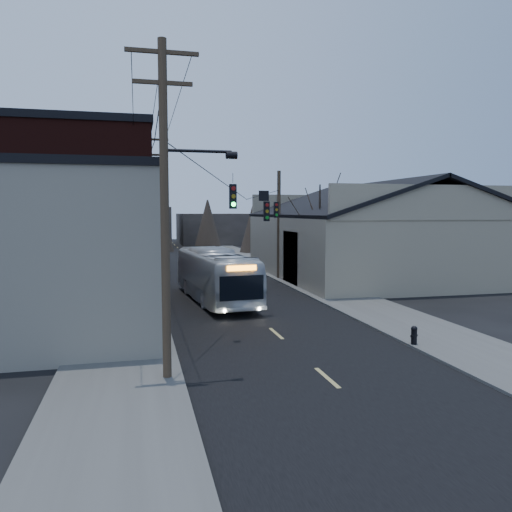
# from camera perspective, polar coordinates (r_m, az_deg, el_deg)

# --- Properties ---
(ground) EXTENTS (160.00, 160.00, 0.00)m
(ground) POSITION_cam_1_polar(r_m,az_deg,el_deg) (14.90, 11.06, -15.97)
(ground) COLOR black
(ground) RESTS_ON ground
(road_surface) EXTENTS (9.00, 110.00, 0.02)m
(road_surface) POSITION_cam_1_polar(r_m,az_deg,el_deg) (43.36, -5.62, -1.98)
(road_surface) COLOR black
(road_surface) RESTS_ON ground
(sidewalk_left) EXTENTS (4.00, 110.00, 0.12)m
(sidewalk_left) POSITION_cam_1_polar(r_m,az_deg,el_deg) (42.96, -14.24, -2.12)
(sidewalk_left) COLOR #474744
(sidewalk_left) RESTS_ON ground
(sidewalk_right) EXTENTS (4.00, 110.00, 0.12)m
(sidewalk_right) POSITION_cam_1_polar(r_m,az_deg,el_deg) (44.69, 2.67, -1.69)
(sidewalk_right) COLOR #474744
(sidewalk_right) RESTS_ON ground
(building_clapboard) EXTENTS (8.00, 8.00, 7.00)m
(building_clapboard) POSITION_cam_1_polar(r_m,az_deg,el_deg) (21.93, -21.67, -0.06)
(building_clapboard) COLOR slate
(building_clapboard) RESTS_ON ground
(building_brick) EXTENTS (10.00, 12.00, 10.00)m
(building_brick) POSITION_cam_1_polar(r_m,az_deg,el_deg) (32.89, -20.77, 4.18)
(building_brick) COLOR black
(building_brick) RESTS_ON ground
(building_left_far) EXTENTS (9.00, 14.00, 7.00)m
(building_left_far) POSITION_cam_1_polar(r_m,az_deg,el_deg) (48.80, -17.77, 2.70)
(building_left_far) COLOR #322C28
(building_left_far) RESTS_ON ground
(warehouse) EXTENTS (16.16, 20.60, 7.73)m
(warehouse) POSITION_cam_1_polar(r_m,az_deg,el_deg) (42.17, 13.12, 1.38)
(warehouse) COLOR gray
(warehouse) RESTS_ON ground
(building_far_left) EXTENTS (10.00, 12.00, 6.00)m
(building_far_left) POSITION_cam_1_polar(r_m,az_deg,el_deg) (77.66, -13.60, 3.23)
(building_far_left) COLOR #322C28
(building_far_left) RESTS_ON ground
(building_far_right) EXTENTS (12.00, 14.00, 5.00)m
(building_far_right) POSITION_cam_1_polar(r_m,az_deg,el_deg) (83.67, -4.64, 3.13)
(building_far_right) COLOR #322C28
(building_far_right) RESTS_ON ground
(bare_tree) EXTENTS (0.40, 0.40, 7.20)m
(bare_tree) POSITION_cam_1_polar(r_m,az_deg,el_deg) (34.93, 7.26, 2.21)
(bare_tree) COLOR black
(bare_tree) RESTS_ON ground
(utility_lines) EXTENTS (11.24, 45.28, 10.50)m
(utility_lines) POSITION_cam_1_polar(r_m,az_deg,el_deg) (36.87, -9.24, 4.44)
(utility_lines) COLOR #382B1E
(utility_lines) RESTS_ON ground
(bus) EXTENTS (3.56, 11.30, 3.10)m
(bus) POSITION_cam_1_polar(r_m,az_deg,el_deg) (29.80, -4.69, -2.22)
(bus) COLOR silver
(bus) RESTS_ON ground
(parked_car) EXTENTS (1.61, 4.18, 1.36)m
(parked_car) POSITION_cam_1_polar(r_m,az_deg,el_deg) (47.68, -11.03, -0.60)
(parked_car) COLOR #95979C
(parked_car) RESTS_ON ground
(fire_hydrant) EXTENTS (0.36, 0.25, 0.74)m
(fire_hydrant) POSITION_cam_1_polar(r_m,az_deg,el_deg) (20.82, 17.62, -8.53)
(fire_hydrant) COLOR black
(fire_hydrant) RESTS_ON sidewalk_right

